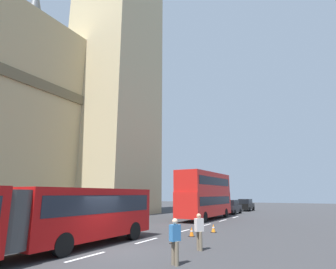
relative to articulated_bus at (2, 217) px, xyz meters
The scene contains 11 objects.
ground_plane 4.97m from the articulated_bus, 25.37° to the right, with size 160.00×160.00×0.00m, color #333335.
lane_centre_marking 7.68m from the articulated_bus, 15.45° to the right, with size 39.00×0.16×0.01m.
articulated_bus is the anchor object (origin of this frame).
double_decker_bus 21.42m from the articulated_bus, ahead, with size 10.10×2.54×4.90m.
sedan_lead 30.67m from the articulated_bus, ahead, with size 4.40×1.86×1.85m.
sedan_trailing 38.48m from the articulated_bus, ahead, with size 4.40×1.86×1.85m.
traffic_cone_west 8.22m from the articulated_bus, 27.71° to the right, with size 0.36×0.36×0.58m.
traffic_cone_middle 10.65m from the articulated_bus, 19.75° to the right, with size 0.36×0.36×0.58m.
traffic_cone_east 13.08m from the articulated_bus, 18.57° to the right, with size 0.36×0.36×0.58m.
pedestrian_near_cones 6.82m from the articulated_bus, 61.20° to the right, with size 0.46×0.38×1.69m.
pedestrian_by_kerb 8.45m from the articulated_bus, 42.52° to the right, with size 0.47×0.42×1.69m.
Camera 1 is at (-10.41, -8.99, 2.60)m, focal length 28.32 mm.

